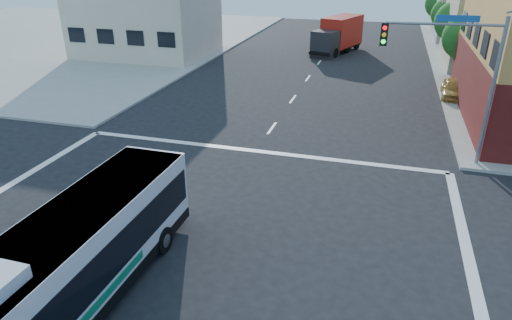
# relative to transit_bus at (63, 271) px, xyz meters

# --- Properties ---
(ground) EXTENTS (120.00, 120.00, 0.00)m
(ground) POSITION_rel_transit_bus_xyz_m (1.77, 3.29, -1.59)
(ground) COLOR black
(ground) RESTS_ON ground
(sidewalk_nw) EXTENTS (50.00, 50.00, 0.15)m
(sidewalk_nw) POSITION_rel_transit_bus_xyz_m (-33.23, 38.29, -1.51)
(sidewalk_nw) COLOR #98978D
(sidewalk_nw) RESTS_ON ground
(building_west) EXTENTS (12.06, 10.06, 8.00)m
(building_west) POSITION_rel_transit_bus_xyz_m (-15.25, 33.27, 2.42)
(building_west) COLOR beige
(building_west) RESTS_ON ground
(signal_mast_ne) EXTENTS (7.91, 1.13, 8.07)m
(signal_mast_ne) POSITION_rel_transit_bus_xyz_m (10.85, 13.91, 3.39)
(signal_mast_ne) COLOR gray
(signal_mast_ne) RESTS_ON ground
(street_tree_a) EXTENTS (3.60, 3.60, 5.53)m
(street_tree_a) POSITION_rel_transit_bus_xyz_m (13.68, 31.22, 2.00)
(street_tree_a) COLOR #3B2615
(street_tree_a) RESTS_ON ground
(street_tree_b) EXTENTS (3.80, 3.80, 5.79)m
(street_tree_b) POSITION_rel_transit_bus_xyz_m (13.68, 39.22, 2.16)
(street_tree_b) COLOR #3B2615
(street_tree_b) RESTS_ON ground
(street_tree_c) EXTENTS (3.40, 3.40, 5.29)m
(street_tree_c) POSITION_rel_transit_bus_xyz_m (13.68, 47.22, 1.87)
(street_tree_c) COLOR #3B2615
(street_tree_c) RESTS_ON ground
(street_tree_d) EXTENTS (4.00, 4.00, 6.03)m
(street_tree_d) POSITION_rel_transit_bus_xyz_m (13.68, 55.22, 2.29)
(street_tree_d) COLOR #3B2615
(street_tree_d) RESTS_ON ground
(transit_bus) EXTENTS (2.57, 11.01, 3.25)m
(transit_bus) POSITION_rel_transit_bus_xyz_m (0.00, 0.00, 0.00)
(transit_bus) COLOR black
(transit_bus) RESTS_ON ground
(box_truck) EXTENTS (4.57, 8.01, 3.47)m
(box_truck) POSITION_rel_transit_bus_xyz_m (2.77, 39.43, 0.09)
(box_truck) COLOR #232327
(box_truck) RESTS_ON ground
(parked_car) EXTENTS (1.77, 3.99, 1.33)m
(parked_car) POSITION_rel_transit_bus_xyz_m (12.58, 25.72, -0.92)
(parked_car) COLOR gold
(parked_car) RESTS_ON ground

